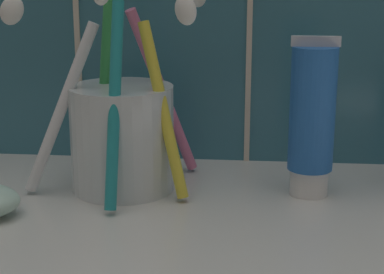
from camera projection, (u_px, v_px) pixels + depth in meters
The scene contains 3 objects.
sink_counter at pixel (220, 249), 44.06cm from camera, with size 62.80×35.82×2.00cm, color silver.
toothbrush_cup at pixel (122, 130), 51.74cm from camera, with size 15.86×13.70×19.05cm.
toothpaste_tube at pixel (312, 119), 50.12cm from camera, with size 3.74×3.57×12.68cm.
Camera 1 is at (1.86, -40.43, 20.15)cm, focal length 60.00 mm.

